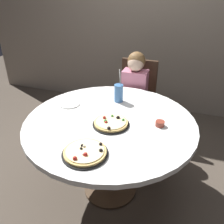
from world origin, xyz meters
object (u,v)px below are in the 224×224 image
Objects in this scene: diner_child at (132,108)px; soda_cup at (119,93)px; dining_table at (110,129)px; sauce_bowl at (160,124)px; chair_wooden at (136,98)px; pizza_veggie at (111,123)px; plate_small at (70,104)px; pizza_cheese at (85,152)px.

soda_cup is (-0.04, -0.38, 0.35)m from diner_child.
dining_table is 0.75m from diner_child.
diner_child is 0.83m from sauce_bowl.
pizza_veggie is at bearing -88.27° from chair_wooden.
pizza_veggie is (0.03, -0.78, 0.28)m from diner_child.
soda_cup is 4.39× the size of sauce_bowl.
sauce_bowl is at bearing 16.79° from pizza_veggie.
chair_wooden is 0.64m from soda_cup.
chair_wooden reaches higher than plate_small.
dining_table is 0.40m from sauce_bowl.
chair_wooden is 1.37m from pizza_cheese.
chair_wooden is (-0.00, 0.91, -0.14)m from dining_table.
plate_small is at bearing 173.60° from sauce_bowl.
pizza_veggie is at bearing -163.21° from sauce_bowl.
plate_small is at bearing 125.55° from pizza_cheese.
pizza_veggie reaches higher than plate_small.
diner_child is 1.20m from pizza_cheese.
chair_wooden is 0.88× the size of diner_child.
dining_table is 4.52× the size of pizza_cheese.
sauce_bowl is at bearing -65.87° from chair_wooden.
chair_wooden is at bearing 114.13° from sauce_bowl.
diner_child is 0.83m from pizza_veggie.
chair_wooden is at bearing 60.80° from plate_small.
chair_wooden is at bearing 86.23° from soda_cup.
pizza_veggie is at bearing -80.61° from soda_cup.
chair_wooden is 0.19m from diner_child.
diner_child is at bearing 92.05° from pizza_veggie.
soda_cup is at bearing 99.39° from pizza_veggie.
soda_cup reaches higher than chair_wooden.
plate_small is (-0.43, 0.14, 0.09)m from dining_table.
pizza_veggie is (0.03, -0.97, 0.24)m from chair_wooden.
sauce_bowl is at bearing -60.43° from diner_child.
diner_child reaches higher than chair_wooden.
plate_small is at bearing 161.82° from dining_table.
chair_wooden reaches higher than pizza_veggie.
soda_cup is at bearing 96.28° from dining_table.
pizza_cheese is at bearing -95.88° from pizza_veggie.
chair_wooden reaches higher than pizza_cheese.
soda_cup is (-0.03, 0.79, 0.06)m from pizza_cheese.
diner_child is at bearing 84.28° from soda_cup.
pizza_veggie is 0.94× the size of pizza_cheese.
pizza_veggie is (0.03, -0.06, 0.10)m from dining_table.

